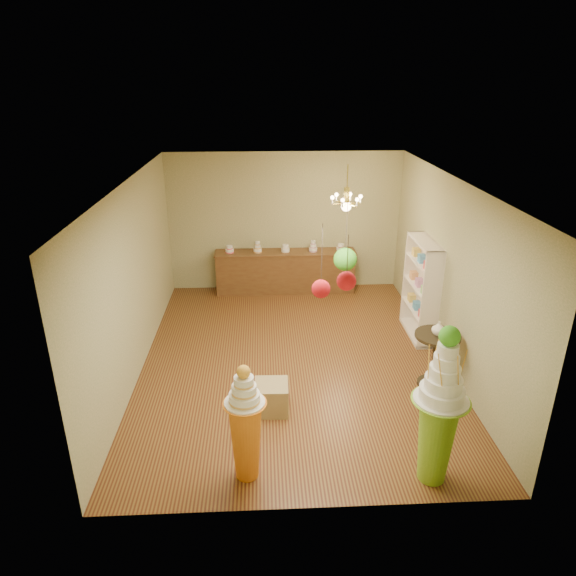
{
  "coord_description": "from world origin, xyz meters",
  "views": [
    {
      "loc": [
        -0.48,
        -7.55,
        4.44
      ],
      "look_at": [
        -0.09,
        0.0,
        1.3
      ],
      "focal_mm": 32.0,
      "sensor_mm": 36.0,
      "label": 1
    }
  ],
  "objects_px": {
    "pedestal_green": "(438,420)",
    "round_table": "(436,353)",
    "sideboard": "(285,271)",
    "pedestal_orange": "(246,431)"
  },
  "relations": [
    {
      "from": "pedestal_green",
      "to": "round_table",
      "type": "relative_size",
      "value": 2.31
    },
    {
      "from": "round_table",
      "to": "pedestal_green",
      "type": "bearing_deg",
      "value": -107.85
    },
    {
      "from": "pedestal_green",
      "to": "round_table",
      "type": "height_order",
      "value": "pedestal_green"
    },
    {
      "from": "sideboard",
      "to": "round_table",
      "type": "bearing_deg",
      "value": -61.44
    },
    {
      "from": "pedestal_orange",
      "to": "round_table",
      "type": "xyz_separation_m",
      "value": [
        2.82,
        1.81,
        -0.08
      ]
    },
    {
      "from": "sideboard",
      "to": "round_table",
      "type": "xyz_separation_m",
      "value": [
        2.1,
        -3.86,
        0.08
      ]
    },
    {
      "from": "pedestal_green",
      "to": "sideboard",
      "type": "distance_m",
      "value": 6.01
    },
    {
      "from": "sideboard",
      "to": "pedestal_orange",
      "type": "bearing_deg",
      "value": -97.26
    },
    {
      "from": "pedestal_orange",
      "to": "sideboard",
      "type": "distance_m",
      "value": 5.71
    },
    {
      "from": "sideboard",
      "to": "round_table",
      "type": "distance_m",
      "value": 4.39
    }
  ]
}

